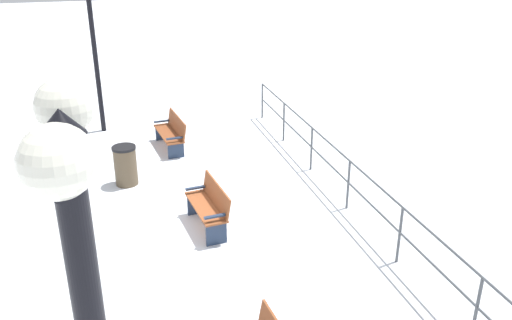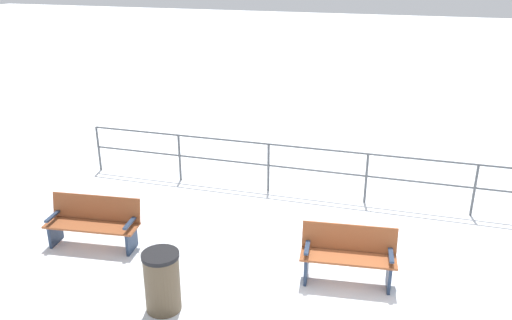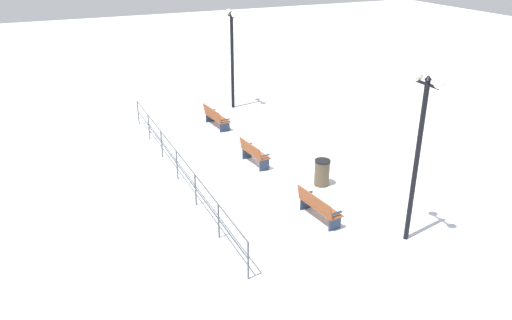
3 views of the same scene
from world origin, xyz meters
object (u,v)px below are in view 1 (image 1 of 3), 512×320
Objects in this scene: bench_second at (209,206)px; lamppost_near at (91,19)px; bench_nearest at (172,132)px; trash_bin at (126,165)px.

lamppost_near is (1.88, -6.37, 2.72)m from bench_second.
bench_nearest is 1.81× the size of trash_bin.
lamppost_near is at bearing -83.67° from trash_bin.
lamppost_near is (1.75, -1.94, 2.74)m from bench_nearest.
lamppost_near reaches higher than bench_nearest.
lamppost_near is at bearing -79.73° from bench_second.
bench_second is at bearing 106.42° from lamppost_near.
bench_second is at bearing 120.29° from trash_bin.
trash_bin reaches higher than bench_nearest.
bench_nearest is 0.35× the size of lamppost_near.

